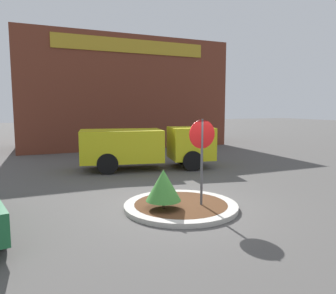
# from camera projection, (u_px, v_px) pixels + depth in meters

# --- Properties ---
(ground_plane) EXTENTS (120.00, 120.00, 0.00)m
(ground_plane) POSITION_uv_depth(u_px,v_px,m) (181.00, 208.00, 9.41)
(ground_plane) COLOR #514F4C
(traffic_island) EXTENTS (3.27, 3.27, 0.14)m
(traffic_island) POSITION_uv_depth(u_px,v_px,m) (181.00, 206.00, 9.41)
(traffic_island) COLOR #BCB7AD
(traffic_island) RESTS_ON ground_plane
(stop_sign) EXTENTS (0.80, 0.07, 2.57)m
(stop_sign) POSITION_uv_depth(u_px,v_px,m) (202.00, 146.00, 9.13)
(stop_sign) COLOR #4C4C51
(stop_sign) RESTS_ON ground_plane
(island_shrub) EXTENTS (0.97, 0.97, 1.08)m
(island_shrub) POSITION_uv_depth(u_px,v_px,m) (163.00, 185.00, 8.90)
(island_shrub) COLOR brown
(island_shrub) RESTS_ON traffic_island
(utility_truck) EXTENTS (6.43, 3.21, 1.93)m
(utility_truck) POSITION_uv_depth(u_px,v_px,m) (146.00, 145.00, 15.33)
(utility_truck) COLOR gold
(utility_truck) RESTS_ON ground_plane
(storefront_building) EXTENTS (14.78, 6.07, 7.73)m
(storefront_building) POSITION_uv_depth(u_px,v_px,m) (121.00, 94.00, 24.79)
(storefront_building) COLOR brown
(storefront_building) RESTS_ON ground_plane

